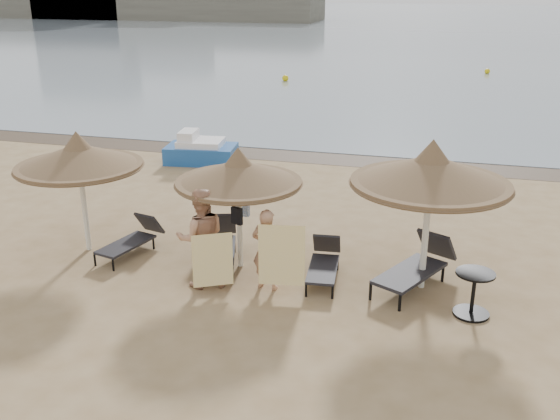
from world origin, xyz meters
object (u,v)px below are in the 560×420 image
(lounger_far_left, at_px, (133,238))
(palapa_center, at_px, (239,173))
(pedal_boat, at_px, (200,151))
(lounger_near_right, at_px, (324,262))
(person_right, at_px, (267,243))
(palapa_right, at_px, (431,171))
(person_left, at_px, (201,230))
(lounger_far_right, at_px, (418,265))
(side_table, at_px, (473,295))
(lounger_near_left, at_px, (219,243))
(palapa_left, at_px, (79,157))

(lounger_far_left, bearing_deg, palapa_center, 13.25)
(pedal_boat, bearing_deg, lounger_near_right, -59.42)
(palapa_center, relative_size, person_right, 1.37)
(lounger_near_right, bearing_deg, palapa_right, -3.84)
(palapa_center, bearing_deg, person_left, -113.03)
(lounger_far_left, bearing_deg, lounger_far_right, 14.60)
(side_table, relative_size, person_right, 0.44)
(person_left, bearing_deg, person_right, 163.98)
(side_table, bearing_deg, palapa_right, 136.92)
(lounger_far_right, bearing_deg, pedal_boat, 163.30)
(lounger_near_right, bearing_deg, lounger_near_left, 169.88)
(palapa_left, relative_size, person_left, 1.17)
(palapa_center, relative_size, side_table, 3.10)
(palapa_right, distance_m, pedal_boat, 10.28)
(palapa_center, distance_m, lounger_far_left, 2.93)
(lounger_near_right, height_order, side_table, side_table)
(lounger_near_right, relative_size, person_left, 0.74)
(palapa_left, height_order, person_left, palapa_left)
(palapa_left, relative_size, lounger_far_right, 1.23)
(palapa_left, bearing_deg, person_left, -16.89)
(palapa_left, bearing_deg, pedal_boat, 92.07)
(lounger_near_left, relative_size, lounger_far_right, 0.95)
(lounger_near_right, distance_m, person_left, 2.49)
(lounger_near_left, bearing_deg, palapa_left, 166.23)
(lounger_near_right, xyz_separation_m, side_table, (2.77, -0.78, 0.06))
(lounger_far_left, height_order, person_right, person_right)
(palapa_left, xyz_separation_m, lounger_near_left, (2.94, 0.19, -1.69))
(lounger_near_right, relative_size, person_right, 0.91)
(lounger_far_right, bearing_deg, palapa_center, -151.36)
(lounger_far_left, xyz_separation_m, lounger_near_right, (4.15, -0.07, -0.01))
(palapa_center, bearing_deg, palapa_left, -178.76)
(palapa_left, relative_size, lounger_near_left, 1.30)
(palapa_center, xyz_separation_m, pedal_boat, (-3.69, 6.99, -1.61))
(person_left, bearing_deg, palapa_center, -138.79)
(person_left, distance_m, person_right, 1.25)
(lounger_far_left, relative_size, person_right, 0.94)
(palapa_center, bearing_deg, lounger_near_left, 166.36)
(person_left, xyz_separation_m, pedal_boat, (-3.27, 7.98, -0.75))
(lounger_near_right, bearing_deg, lounger_far_right, -1.07)
(lounger_near_left, xyz_separation_m, person_right, (1.29, -0.90, 0.53))
(lounger_far_right, xyz_separation_m, pedal_boat, (-7.22, 6.89, -0.04))
(palapa_left, distance_m, side_table, 8.17)
(palapa_left, distance_m, pedal_boat, 7.27)
(palapa_left, xyz_separation_m, palapa_center, (3.44, 0.07, -0.10))
(lounger_near_left, bearing_deg, palapa_right, -18.98)
(palapa_right, relative_size, person_left, 1.29)
(lounger_near_left, bearing_deg, palapa_center, -31.20)
(palapa_center, xyz_separation_m, palapa_right, (3.61, 0.02, 0.31))
(lounger_near_left, bearing_deg, lounger_far_right, -17.82)
(person_right, bearing_deg, lounger_near_right, -137.53)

